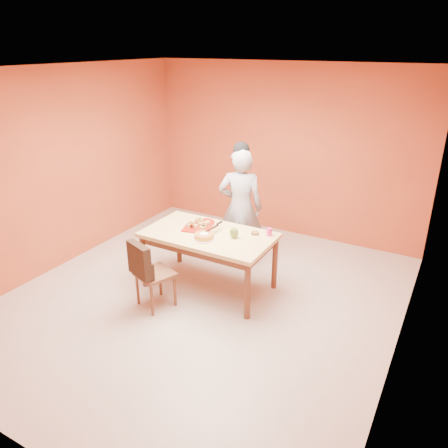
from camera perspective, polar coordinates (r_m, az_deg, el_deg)
The scene contains 17 objects.
floor at distance 5.50m, azimuth -2.87°, elevation -9.81°, with size 5.00×5.00×0.00m, color beige.
ceiling at distance 4.64m, azimuth -3.56°, elevation 19.54°, with size 5.00×5.00×0.00m, color white.
wall_back at distance 7.06m, azimuth 7.85°, elevation 9.38°, with size 4.50×4.50×0.00m, color #C04F2C.
wall_left at distance 6.36m, azimuth -20.73°, elevation 6.63°, with size 5.00×5.00×0.00m, color #C04F2C.
wall_right at distance 4.23m, azimuth 23.58°, elevation -1.58°, with size 5.00×5.00×0.00m, color #C04F2C.
dining_table at distance 5.45m, azimuth -2.01°, elevation -2.13°, with size 1.60×0.90×0.76m.
dining_chair at distance 5.22m, azimuth -9.14°, elevation -6.29°, with size 0.52×0.58×0.87m.
pastry_pile at distance 5.53m, azimuth -3.51°, elevation 0.06°, with size 0.29×0.29×0.10m, color #E1A760, non-canonical shape.
person at distance 6.02m, azimuth 2.16°, elevation 2.12°, with size 0.61×0.40×1.68m, color #99999B.
pastry_platter at distance 5.55m, azimuth -3.49°, elevation -0.48°, with size 0.32×0.32×0.02m, color maroon.
red_dinner_plate at distance 5.71m, azimuth -2.64°, elevation 0.18°, with size 0.28×0.28×0.02m, color maroon.
white_cake_plate at distance 5.26m, azimuth -2.62°, elevation -1.91°, with size 0.27×0.27×0.01m, color white.
sponge_cake at distance 5.24m, azimuth -2.62°, elevation -1.58°, with size 0.24×0.24×0.05m, color gold.
cake_server at distance 5.36m, azimuth -1.53°, elevation -0.58°, with size 0.05×0.24×0.01m, color silver.
egg_ornament at distance 5.26m, azimuth 1.32°, elevation -1.12°, with size 0.11×0.09×0.14m, color olive.
magenta_glass at distance 5.36m, azimuth 5.93°, elevation -1.04°, with size 0.07×0.07×0.09m, color #E02179.
checker_tin at distance 5.39m, azimuth 4.06°, elevation -1.20°, with size 0.10×0.10×0.03m, color #32180D.
Camera 1 is at (2.50, -3.90, 2.95)m, focal length 35.00 mm.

